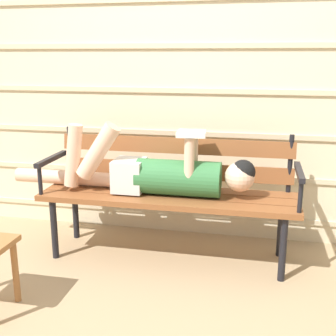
{
  "coord_description": "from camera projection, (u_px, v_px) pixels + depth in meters",
  "views": [
    {
      "loc": [
        0.57,
        -2.5,
        1.35
      ],
      "look_at": [
        0.0,
        0.18,
        0.63
      ],
      "focal_mm": 46.39,
      "sensor_mm": 36.0,
      "label": 1
    }
  ],
  "objects": [
    {
      "name": "ground_plane",
      "position": [
        162.0,
        269.0,
        2.82
      ],
      "size": [
        12.0,
        12.0,
        0.0
      ],
      "primitive_type": "plane",
      "color": "tan"
    },
    {
      "name": "house_siding",
      "position": [
        182.0,
        68.0,
        3.13
      ],
      "size": [
        5.0,
        0.08,
        2.5
      ],
      "color": "beige",
      "rests_on": "ground"
    },
    {
      "name": "park_bench",
      "position": [
        170.0,
        186.0,
        2.93
      ],
      "size": [
        1.7,
        0.46,
        0.84
      ],
      "color": "brown",
      "rests_on": "ground"
    },
    {
      "name": "reclining_person",
      "position": [
        157.0,
        172.0,
        2.85
      ],
      "size": [
        1.69,
        0.27,
        0.48
      ],
      "color": "#33703D"
    }
  ]
}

